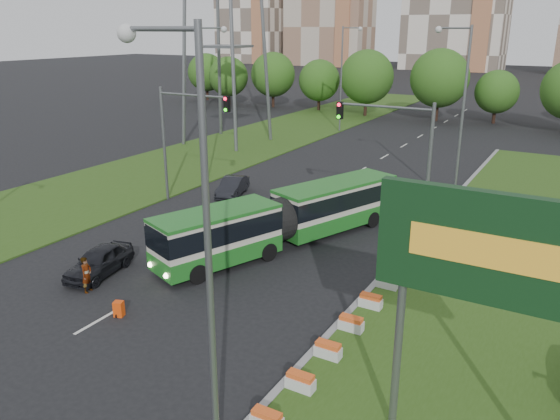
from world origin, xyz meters
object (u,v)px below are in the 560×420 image
Objects in this scene: traffic_mast_median at (402,148)px; traffic_mast_left at (181,128)px; car_left_near at (99,261)px; shopping_trolley at (119,309)px; pedestrian at (87,275)px; car_left_far at (233,187)px; articulated_bus at (283,217)px; billboard at (492,262)px.

traffic_mast_left is (-15.16, -1.00, 0.00)m from traffic_mast_median.
traffic_mast_left is at bearing 98.02° from car_left_near.
traffic_mast_left is at bearing 99.97° from shopping_trolley.
pedestrian is at bearing 143.06° from shopping_trolley.
car_left_far reaches higher than shopping_trolley.
car_left_near is 14.70m from car_left_far.
car_left_near is at bearing -105.02° from articulated_bus.
traffic_mast_left is at bearing 5.74° from pedestrian.
traffic_mast_median reaches higher than pedestrian.
articulated_bus is (-12.76, 11.68, -4.55)m from billboard.
articulated_bus is at bearing -55.93° from car_left_far.
car_left_near is at bearing -99.32° from car_left_far.
traffic_mast_left reaches higher than car_left_near.
car_left_far is (-13.19, 2.07, -4.67)m from traffic_mast_median.
billboard is 17.89m from articulated_bus.
traffic_mast_median is 17.49m from shopping_trolley.
car_left_far is 16.48m from pedestrian.
billboard is 27.16m from traffic_mast_left.
car_left_near is at bearing -71.21° from traffic_mast_left.
pedestrian is at bearing -69.77° from car_left_near.
articulated_bus is 10.15m from car_left_near.
car_left_far is 2.37× the size of pedestrian.
pedestrian is (0.99, -1.65, 0.16)m from car_left_near.
shopping_trolley is at bearing -115.78° from traffic_mast_median.
traffic_mast_median and traffic_mast_left have the same top height.
articulated_bus is at bearing 137.54° from billboard.
traffic_mast_median is 1.93× the size of car_left_far.
traffic_mast_left is 4.57× the size of pedestrian.
car_left_far is at bearing 57.34° from traffic_mast_left.
pedestrian is (2.93, -16.22, 0.19)m from car_left_far.
car_left_near reaches higher than car_left_far.
billboard reaches higher than articulated_bus.
articulated_bus is at bearing 43.12° from car_left_near.
shopping_trolley is at bearing -79.44° from articulated_bus.
shopping_trolley is (7.87, -14.09, -5.01)m from traffic_mast_left.
traffic_mast_median is 0.50× the size of articulated_bus.
car_left_far is 6.05× the size of shopping_trolley.
car_left_near is at bearing 16.29° from pedestrian.
articulated_bus is 3.81× the size of car_left_near.
car_left_near is (-5.96, -8.17, -0.90)m from articulated_bus.
shopping_trolley is at bearing -60.82° from traffic_mast_left.
shopping_trolley is at bearing -122.44° from pedestrian.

